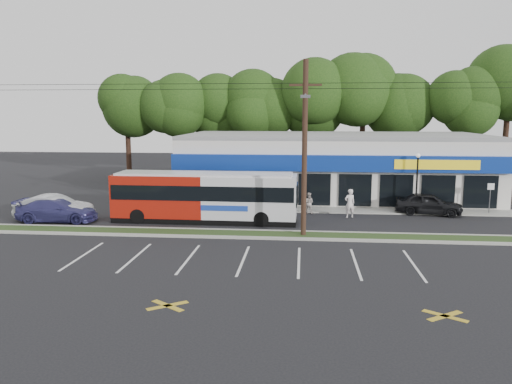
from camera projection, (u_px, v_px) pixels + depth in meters
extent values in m
plane|color=black|center=(250.00, 240.00, 28.15)|extent=(120.00, 120.00, 0.00)
cube|color=#253515|center=(252.00, 234.00, 29.12)|extent=(40.00, 1.60, 0.12)
cube|color=#9E9E93|center=(250.00, 238.00, 28.28)|extent=(40.00, 0.25, 0.14)
cube|color=#9E9E93|center=(253.00, 231.00, 29.95)|extent=(40.00, 0.25, 0.14)
cube|color=#9E9E93|center=(331.00, 210.00, 36.52)|extent=(32.00, 2.20, 0.10)
cube|color=silver|center=(333.00, 167.00, 42.97)|extent=(25.00, 12.00, 5.00)
cube|color=#103297|center=(338.00, 163.00, 36.68)|extent=(25.00, 0.50, 1.20)
cube|color=black|center=(337.00, 190.00, 37.18)|extent=(24.00, 0.12, 2.40)
cube|color=yellow|center=(437.00, 165.00, 35.76)|extent=(6.00, 0.06, 0.70)
cube|color=gray|center=(334.00, 136.00, 42.55)|extent=(25.00, 12.00, 0.30)
cylinder|color=black|center=(305.00, 150.00, 28.06)|extent=(0.30, 0.30, 10.00)
cube|color=black|center=(306.00, 85.00, 27.50)|extent=(1.80, 0.12, 0.12)
cylinder|color=#59595E|center=(305.00, 95.00, 26.41)|extent=(0.10, 2.40, 0.10)
cube|color=#59595E|center=(305.00, 96.00, 25.15)|extent=(0.50, 0.25, 0.15)
cylinder|color=black|center=(252.00, 83.00, 27.76)|extent=(50.00, 0.02, 0.02)
cylinder|color=black|center=(252.00, 89.00, 27.81)|extent=(50.00, 0.02, 0.02)
cylinder|color=black|center=(417.00, 185.00, 35.45)|extent=(0.12, 0.12, 4.00)
sphere|color=silver|center=(418.00, 156.00, 35.12)|extent=(0.30, 0.30, 0.30)
cylinder|color=#59595E|center=(490.00, 199.00, 34.93)|extent=(0.06, 0.06, 2.20)
cube|color=white|center=(491.00, 187.00, 34.74)|extent=(0.45, 0.04, 0.45)
cylinder|color=black|center=(131.00, 152.00, 54.76)|extent=(0.56, 0.56, 5.72)
sphere|color=black|center=(129.00, 100.00, 53.88)|extent=(6.76, 6.76, 6.76)
cylinder|color=black|center=(175.00, 152.00, 54.29)|extent=(0.56, 0.56, 5.72)
sphere|color=black|center=(174.00, 100.00, 53.41)|extent=(6.76, 6.76, 6.76)
cylinder|color=black|center=(220.00, 152.00, 53.82)|extent=(0.56, 0.56, 5.72)
sphere|color=black|center=(220.00, 100.00, 52.94)|extent=(6.76, 6.76, 6.76)
cylinder|color=black|center=(267.00, 153.00, 53.35)|extent=(0.56, 0.56, 5.72)
sphere|color=black|center=(267.00, 100.00, 52.47)|extent=(6.76, 6.76, 6.76)
cylinder|color=black|center=(314.00, 153.00, 52.88)|extent=(0.56, 0.56, 5.72)
sphere|color=black|center=(314.00, 100.00, 52.00)|extent=(6.76, 6.76, 6.76)
cylinder|color=black|center=(361.00, 153.00, 52.41)|extent=(0.56, 0.56, 5.72)
sphere|color=black|center=(363.00, 99.00, 51.53)|extent=(6.76, 6.76, 6.76)
cylinder|color=black|center=(410.00, 154.00, 51.94)|extent=(0.56, 0.56, 5.72)
sphere|color=black|center=(413.00, 99.00, 51.06)|extent=(6.76, 6.76, 6.76)
cylinder|color=black|center=(459.00, 154.00, 51.47)|extent=(0.56, 0.56, 5.72)
sphere|color=black|center=(463.00, 99.00, 50.59)|extent=(6.76, 6.76, 6.76)
cylinder|color=black|center=(510.00, 154.00, 51.00)|extent=(0.56, 0.56, 5.72)
cube|color=#9B170B|center=(160.00, 195.00, 32.94)|extent=(6.02, 2.57, 2.75)
cube|color=silver|center=(250.00, 196.00, 32.30)|extent=(6.02, 2.57, 2.75)
cube|color=black|center=(205.00, 218.00, 32.86)|extent=(12.02, 2.60, 0.35)
cube|color=black|center=(205.00, 191.00, 32.57)|extent=(11.78, 2.71, 0.95)
cube|color=black|center=(297.00, 195.00, 31.95)|extent=(0.09, 2.12, 1.40)
cube|color=#193899|center=(224.00, 208.00, 31.31)|extent=(3.00, 0.07, 0.35)
cube|color=silver|center=(204.00, 174.00, 32.40)|extent=(11.41, 2.39, 0.18)
cylinder|color=black|center=(138.00, 216.00, 32.16)|extent=(0.96, 0.29, 0.96)
cylinder|color=black|center=(149.00, 210.00, 34.38)|extent=(0.96, 0.29, 0.96)
cylinder|color=black|center=(261.00, 219.00, 31.30)|extent=(0.96, 0.29, 0.96)
cylinder|color=black|center=(265.00, 212.00, 33.52)|extent=(0.96, 0.29, 0.96)
imported|color=black|center=(429.00, 204.00, 35.01)|extent=(4.81, 2.67, 1.55)
imported|color=#A7A9AF|center=(54.00, 207.00, 33.30)|extent=(5.05, 1.86, 1.65)
imported|color=navy|center=(57.00, 210.00, 32.70)|extent=(5.31, 2.40, 1.51)
imported|color=white|center=(350.00, 203.00, 33.92)|extent=(0.83, 0.66, 1.98)
imported|color=#B4A8A2|center=(308.00, 203.00, 35.36)|extent=(0.80, 0.66, 1.50)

